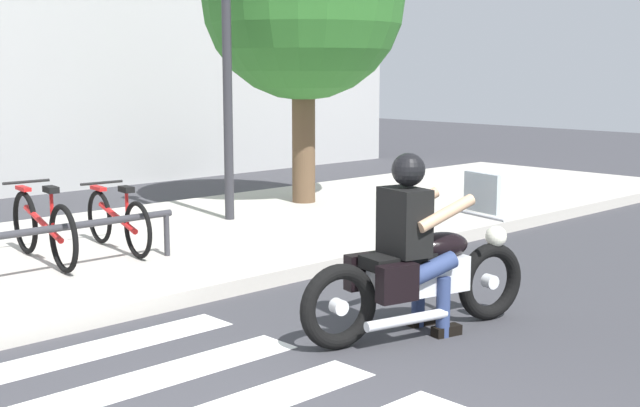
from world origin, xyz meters
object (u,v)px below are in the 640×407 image
object	(u,v)px
motorcycle	(420,276)
rider	(413,231)
street_lamp	(226,18)
bicycle_4	(43,227)
bicycle_5	(118,220)

from	to	relation	value
motorcycle	rider	xyz separation A→B (m)	(-0.07, 0.02, 0.37)
motorcycle	street_lamp	xyz separation A→B (m)	(1.54, 4.48, 2.25)
bicycle_4	bicycle_5	distance (m)	0.84
street_lamp	bicycle_4	bearing A→B (deg)	-165.93
motorcycle	street_lamp	distance (m)	5.24
street_lamp	rider	bearing A→B (deg)	-109.93
motorcycle	bicycle_4	size ratio (longest dim) A/B	1.21
street_lamp	motorcycle	bearing A→B (deg)	-109.00
rider	bicycle_4	world-z (taller)	rider
motorcycle	street_lamp	world-z (taller)	street_lamp
rider	bicycle_5	world-z (taller)	rider
motorcycle	street_lamp	bearing A→B (deg)	71.00
rider	street_lamp	xyz separation A→B (m)	(1.62, 4.46, 1.88)
bicycle_4	street_lamp	distance (m)	3.69
motorcycle	bicycle_5	bearing A→B (deg)	97.62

